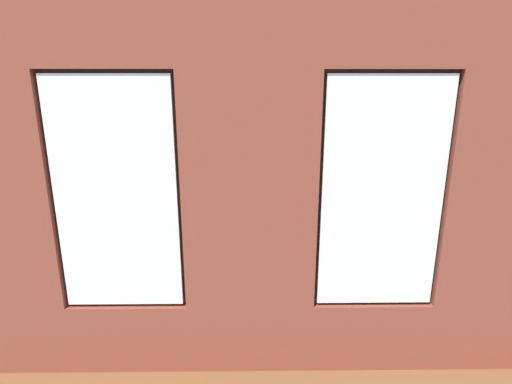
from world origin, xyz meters
TOP-DOWN VIEW (x-y plane):
  - ground_plane at (0.00, 0.00)m, footprint 6.27×5.67m
  - brick_wall_with_windows at (0.00, 2.45)m, footprint 5.67×0.30m
  - white_wall_right at (2.79, 0.20)m, footprint 0.10×4.67m
  - couch_by_window at (0.14, 1.81)m, footprint 2.09×0.87m
  - couch_left at (-2.14, 0.36)m, footprint 0.99×1.98m
  - coffee_table at (-0.25, -0.06)m, footprint 1.20×0.75m
  - cup_ceramic at (-0.58, -0.19)m, footprint 0.08×0.08m
  - table_plant_small at (0.11, 0.05)m, footprint 0.12×0.12m
  - remote_black at (-0.25, -0.06)m, footprint 0.12×0.18m
  - media_console at (2.49, 0.11)m, footprint 0.94×0.42m
  - tv_flatscreen at (2.49, 0.11)m, footprint 0.99×0.20m
  - papasan_chair at (0.23, -1.75)m, footprint 1.14×1.14m
  - potted_plant_near_tv at (1.94, 1.03)m, footprint 0.93×0.79m
  - potted_plant_beside_window_right at (1.74, 1.91)m, footprint 0.77×0.77m
  - potted_plant_foreground_right at (2.18, -1.79)m, footprint 0.76×0.74m
  - potted_plant_corner_near_left at (-2.28, -1.84)m, footprint 0.64×0.76m
  - potted_plant_between_couches at (-1.35, 1.76)m, footprint 0.77×0.87m
  - potted_plant_mid_room_small at (-1.08, -1.03)m, footprint 0.38×0.38m
  - potted_plant_by_left_couch at (-1.74, -1.05)m, footprint 0.22×0.22m
  - potted_plant_corner_far_left at (-2.29, 1.91)m, footprint 0.44×0.44m

SIDE VIEW (x-z plane):
  - ground_plane at x=0.00m, z-range -0.10..0.00m
  - potted_plant_by_left_couch at x=-1.74m, z-range 0.06..0.48m
  - media_console at x=2.49m, z-range 0.00..0.57m
  - couch_by_window at x=0.14m, z-range -0.07..0.73m
  - couch_left at x=-2.14m, z-range -0.07..0.73m
  - coffee_table at x=-0.25m, z-range 0.16..0.61m
  - potted_plant_mid_room_small at x=-1.08m, z-range 0.12..0.74m
  - papasan_chair at x=0.23m, z-range 0.10..0.80m
  - remote_black at x=-0.25m, z-range 0.45..0.47m
  - cup_ceramic at x=-0.58m, z-range 0.45..0.54m
  - potted_plant_corner_near_left at x=-2.28m, z-range -0.09..1.15m
  - potted_plant_corner_far_left at x=-2.29m, z-range 0.14..0.93m
  - table_plant_small at x=0.11m, z-range 0.45..0.64m
  - potted_plant_foreground_right at x=2.18m, z-range -0.05..1.20m
  - potted_plant_near_tv at x=1.94m, z-range 0.01..1.15m
  - potted_plant_beside_window_right at x=1.74m, z-range 0.16..1.24m
  - potted_plant_between_couches at x=-1.35m, z-range 0.05..1.39m
  - tv_flatscreen at x=2.49m, z-range 0.57..1.27m
  - brick_wall_with_windows at x=0.00m, z-range -0.02..3.16m
  - white_wall_right at x=2.79m, z-range 0.00..3.18m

